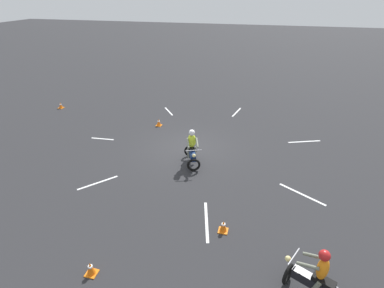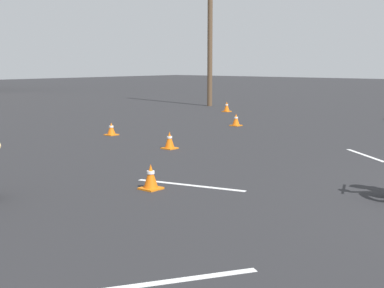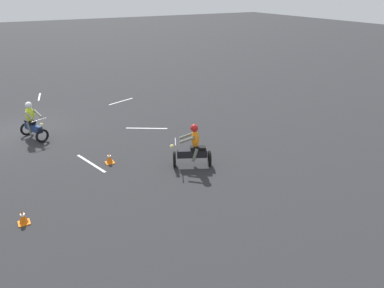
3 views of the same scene
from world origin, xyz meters
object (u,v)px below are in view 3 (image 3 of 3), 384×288
Objects in this scene: motorcycle_rider_foreground at (32,123)px; traffic_cone_far_right at (109,158)px; motorcycle_rider_background at (193,148)px; traffic_cone_near_right at (23,217)px.

motorcycle_rider_foreground is 3.88× the size of traffic_cone_far_right.
motorcycle_rider_background is 3.90× the size of traffic_cone_near_right.
traffic_cone_near_right is (5.95, 0.83, -0.52)m from motorcycle_rider_background.
motorcycle_rider_foreground and motorcycle_rider_background have the same top height.
motorcycle_rider_background reaches higher than traffic_cone_far_right.
motorcycle_rider_foreground is at bearing -100.49° from traffic_cone_near_right.
traffic_cone_far_right is at bearing 81.65° from motorcycle_rider_background.
traffic_cone_near_right is (1.22, 6.59, -0.52)m from motorcycle_rider_foreground.
motorcycle_rider_background is 3.21m from traffic_cone_far_right.
traffic_cone_near_right is at bearing 37.98° from traffic_cone_far_right.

